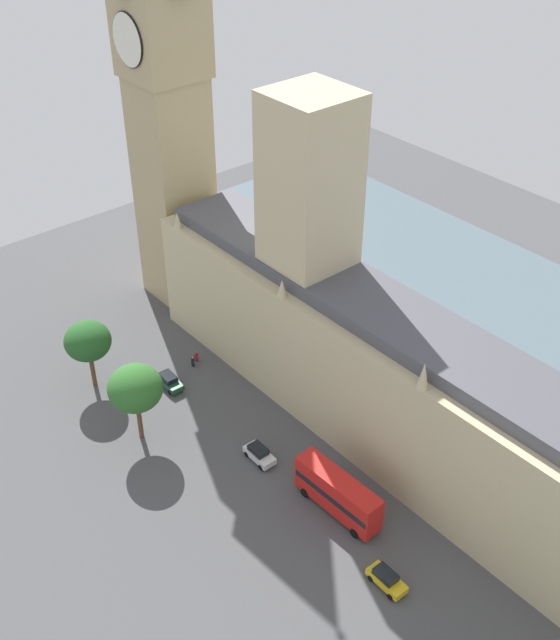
% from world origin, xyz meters
% --- Properties ---
extents(ground_plane, '(138.96, 138.96, 0.00)m').
position_xyz_m(ground_plane, '(0.00, 0.00, 0.00)').
color(ground_plane, '#4C4C4F').
extents(river_thames, '(37.18, 125.06, 0.25)m').
position_xyz_m(river_thames, '(-32.23, 0.00, 0.12)').
color(river_thames, slate).
rests_on(river_thames, ground).
extents(parliament_building, '(12.34, 68.96, 37.43)m').
position_xyz_m(parliament_building, '(-2.00, -2.05, 10.26)').
color(parliament_building, '#CCBA8E').
rests_on(parliament_building, ground).
extents(clock_tower, '(9.54, 9.54, 59.37)m').
position_xyz_m(clock_tower, '(-1.55, -39.63, 30.74)').
color(clock_tower, tan).
rests_on(clock_tower, ground).
extents(car_dark_green_corner, '(1.96, 4.27, 1.74)m').
position_xyz_m(car_dark_green_corner, '(12.39, -22.09, 0.89)').
color(car_dark_green_corner, '#19472D').
rests_on(car_dark_green_corner, ground).
extents(car_white_far_end, '(1.94, 4.08, 1.74)m').
position_xyz_m(car_white_far_end, '(11.74, -4.73, 0.88)').
color(car_white_far_end, silver).
rests_on(car_white_far_end, ground).
extents(double_decker_bus_opposite_hall, '(2.95, 10.58, 4.75)m').
position_xyz_m(double_decker_bus_opposite_hall, '(10.12, 6.36, 2.63)').
color(double_decker_bus_opposite_hall, red).
rests_on(double_decker_bus_opposite_hall, ground).
extents(car_yellow_cab_near_tower, '(1.87, 4.17, 1.74)m').
position_xyz_m(car_yellow_cab_near_tower, '(12.90, 16.15, 0.88)').
color(car_yellow_cab_near_tower, gold).
rests_on(car_yellow_cab_near_tower, ground).
extents(pedestrian_midblock, '(0.55, 0.63, 1.52)m').
position_xyz_m(pedestrian_midblock, '(7.74, -23.54, 0.68)').
color(pedestrian_midblock, black).
rests_on(pedestrian_midblock, ground).
extents(pedestrian_under_trees, '(0.68, 0.64, 1.62)m').
position_xyz_m(pedestrian_under_trees, '(7.40, 4.96, 0.73)').
color(pedestrian_under_trees, gray).
rests_on(pedestrian_under_trees, ground).
extents(pedestrian_trailing, '(0.61, 0.67, 1.59)m').
position_xyz_m(pedestrian_trailing, '(6.74, -24.13, 0.71)').
color(pedestrian_trailing, maroon).
rests_on(pedestrian_trailing, ground).
extents(plane_tree_kerbside, '(6.28, 6.28, 10.07)m').
position_xyz_m(plane_tree_kerbside, '(19.97, -16.52, 7.37)').
color(plane_tree_kerbside, brown).
rests_on(plane_tree_kerbside, ground).
extents(plane_tree_leading, '(5.78, 5.78, 9.40)m').
position_xyz_m(plane_tree_leading, '(19.47, -28.44, 6.90)').
color(plane_tree_leading, brown).
rests_on(plane_tree_leading, ground).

